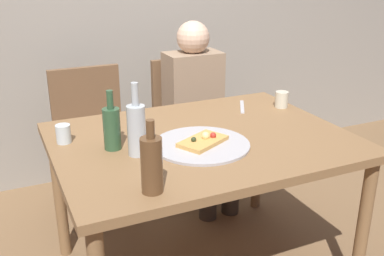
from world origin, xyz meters
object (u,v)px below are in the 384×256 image
chair_right (189,117)px  guest_in_sweater (199,105)px  beer_bottle (152,164)px  tumbler_near (63,134)px  pizza_slice_last (203,141)px  tumbler_far (282,99)px  wine_bottle (112,127)px  dining_table (202,153)px  pizza_tray (201,145)px  chair_left (92,132)px  table_knife (242,107)px  water_bottle (136,128)px

chair_right → guest_in_sweater: 0.20m
beer_bottle → tumbler_near: 0.63m
pizza_slice_last → tumbler_far: 0.71m
pizza_slice_last → tumbler_near: bearing=152.4°
wine_bottle → tumbler_near: size_ratio=3.12×
tumbler_far → chair_right: bearing=109.9°
pizza_slice_last → dining_table: bearing=67.7°
pizza_tray → chair_left: bearing=105.4°
pizza_tray → tumbler_near: (-0.55, 0.29, 0.04)m
chair_left → chair_right: 0.67m
beer_bottle → guest_in_sweater: guest_in_sweater is taller
pizza_slice_last → table_knife: pizza_slice_last is taller
dining_table → beer_bottle: bearing=-134.2°
pizza_tray → chair_right: bearing=68.7°
tumbler_near → tumbler_far: size_ratio=0.95×
guest_in_sweater → pizza_tray: bearing=65.4°
dining_table → chair_left: (-0.32, 0.91, -0.16)m
water_bottle → pizza_tray: bearing=-5.7°
tumbler_near → wine_bottle: bearing=-40.7°
wine_bottle → beer_bottle: bearing=-86.6°
beer_bottle → wine_bottle: bearing=93.4°
water_bottle → table_knife: (0.73, 0.37, -0.11)m
water_bottle → tumbler_far: size_ratio=3.55×
wine_bottle → water_bottle: 0.13m
pizza_tray → water_bottle: water_bottle is taller
dining_table → water_bottle: bearing=-168.9°
guest_in_sweater → table_knife: bearing=96.4°
pizza_tray → wine_bottle: (-0.36, 0.13, 0.09)m
wine_bottle → chair_left: size_ratio=0.29×
table_knife → dining_table: bearing=-23.0°
wine_bottle → tumbler_near: wine_bottle is taller
pizza_tray → beer_bottle: size_ratio=1.59×
pizza_tray → water_bottle: size_ratio=1.37×
pizza_tray → tumbler_near: bearing=152.0°
table_knife → guest_in_sweater: bearing=-144.3°
beer_bottle → tumbler_near: size_ratio=3.22×
beer_bottle → tumbler_near: bearing=109.4°
water_bottle → chair_left: bearing=89.5°
tumbler_far → chair_left: (-0.92, 0.69, -0.29)m
pizza_slice_last → tumbler_far: size_ratio=2.89×
wine_bottle → water_bottle: bearing=-53.4°
dining_table → wine_bottle: (-0.41, 0.04, 0.18)m
tumbler_far → chair_left: size_ratio=0.10×
pizza_tray → pizza_slice_last: pizza_slice_last is taller
chair_left → wine_bottle: bearing=84.3°
tumbler_far → chair_left: chair_left is taller
dining_table → beer_bottle: (-0.38, -0.40, 0.19)m
water_bottle → pizza_slice_last: bearing=-5.5°
dining_table → tumbler_far: size_ratio=15.27×
pizza_slice_last → guest_in_sweater: size_ratio=0.22×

